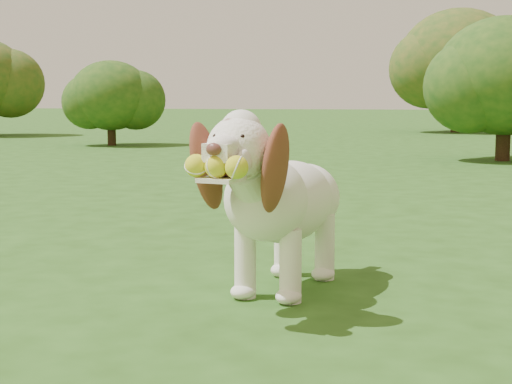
# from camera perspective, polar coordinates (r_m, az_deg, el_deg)

# --- Properties ---
(ground) EXTENTS (80.00, 80.00, 0.00)m
(ground) POSITION_cam_1_polar(r_m,az_deg,el_deg) (2.72, -0.88, -8.31)
(ground) COLOR #234814
(ground) RESTS_ON ground
(dog) EXTENTS (0.48, 1.04, 0.68)m
(dog) POSITION_cam_1_polar(r_m,az_deg,el_deg) (2.84, 1.67, -0.27)
(dog) COLOR white
(dog) RESTS_ON ground
(shrub_a) EXTENTS (1.19, 1.19, 1.23)m
(shrub_a) POSITION_cam_1_polar(r_m,az_deg,el_deg) (11.65, -10.51, 6.91)
(shrub_a) COLOR #382314
(shrub_a) RESTS_ON ground
(shrub_c) EXTENTS (1.54, 1.54, 1.59)m
(shrub_c) POSITION_cam_1_polar(r_m,az_deg,el_deg) (9.13, 17.69, 8.05)
(shrub_c) COLOR #382314
(shrub_c) RESTS_ON ground
(shrub_i) EXTENTS (2.35, 2.35, 2.43)m
(shrub_i) POSITION_cam_1_polar(r_m,az_deg,el_deg) (16.14, 14.54, 9.30)
(shrub_i) COLOR #382314
(shrub_i) RESTS_ON ground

